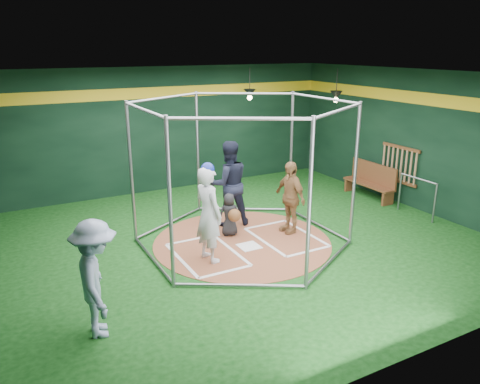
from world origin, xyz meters
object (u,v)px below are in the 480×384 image
batter_figure (209,213)px  visitor_leopard (290,197)px  dugout_bench (371,180)px  umpire (229,184)px

batter_figure → visitor_leopard: bearing=12.2°
visitor_leopard → dugout_bench: (3.41, 1.04, -0.33)m
visitor_leopard → umpire: bearing=-139.9°
visitor_leopard → dugout_bench: visitor_leopard is taller
umpire → dugout_bench: (4.41, -0.00, -0.51)m
visitor_leopard → dugout_bench: 3.58m
batter_figure → umpire: bearing=51.6°
umpire → visitor_leopard: bearing=143.9°
visitor_leopard → umpire: 1.45m
batter_figure → dugout_bench: size_ratio=1.18×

